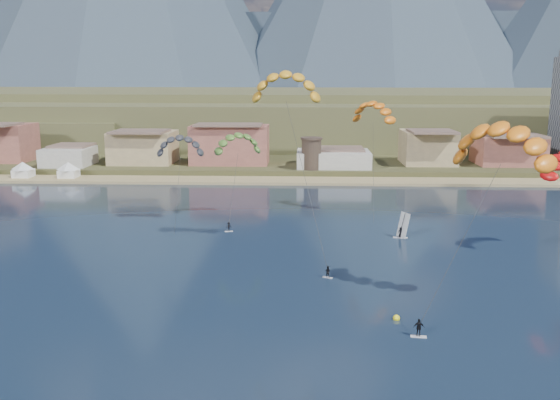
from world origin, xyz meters
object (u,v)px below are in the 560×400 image
at_px(kitesurfer_yellow, 286,82).
at_px(windsurfer, 402,230).
at_px(watchtower, 311,153).
at_px(kitesurfer_orange, 502,138).
at_px(kitesurfer_green, 238,141).
at_px(buoy, 396,318).

distance_m(kitesurfer_yellow, windsurfer, 31.90).
bearing_deg(watchtower, kitesurfer_orange, -77.85).
xyz_separation_m(kitesurfer_yellow, kitesurfer_green, (-9.60, 21.70, -10.76)).
bearing_deg(buoy, kitesurfer_green, 115.13).
height_order(kitesurfer_yellow, kitesurfer_orange, kitesurfer_yellow).
bearing_deg(kitesurfer_green, kitesurfer_yellow, -66.14).
distance_m(watchtower, kitesurfer_yellow, 74.70).
bearing_deg(kitesurfer_orange, watchtower, 102.15).
distance_m(kitesurfer_orange, windsurfer, 36.03).
distance_m(kitesurfer_orange, buoy, 23.21).
bearing_deg(kitesurfer_green, kitesurfer_orange, -51.76).
xyz_separation_m(watchtower, kitesurfer_green, (-14.11, -50.37, 8.37)).
bearing_deg(kitesurfer_green, buoy, -64.87).
bearing_deg(kitesurfer_orange, buoy, -157.69).
distance_m(watchtower, kitesurfer_orange, 96.98).
height_order(watchtower, kitesurfer_orange, kitesurfer_orange).
xyz_separation_m(kitesurfer_orange, windsurfer, (-5.77, 30.51, -18.28)).
bearing_deg(watchtower, kitesurfer_yellow, -93.58).
relative_size(windsurfer, buoy, 5.40).
bearing_deg(kitesurfer_yellow, buoy, -63.84).
bearing_deg(buoy, windsurfer, 80.53).
bearing_deg(kitesurfer_green, windsurfer, -24.55).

